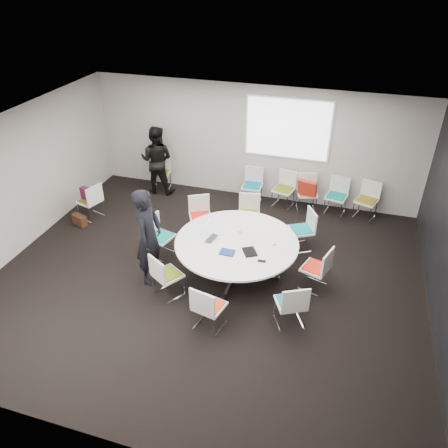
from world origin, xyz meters
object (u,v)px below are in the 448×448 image
(chair_ring_a, at_px, (315,276))
(chair_person_back, at_px, (161,179))
(chair_ring_h, at_px, (290,311))
(chair_spare_left, at_px, (91,207))
(chair_ring_b, at_px, (301,237))
(chair_back_e, at_px, (365,207))
(maroon_bag, at_px, (89,194))
(chair_ring_f, at_px, (168,283))
(brown_bag, at_px, (79,220))
(person_back, at_px, (157,160))
(chair_ring_d, at_px, (201,223))
(chair_back_a, at_px, (252,192))
(conference_table, at_px, (236,249))
(chair_back_c, at_px, (306,199))
(person_main, at_px, (149,237))
(chair_ring_c, at_px, (249,221))
(cup, at_px, (240,232))
(chair_back_b, at_px, (283,196))
(laptop, at_px, (214,239))
(chair_ring_g, at_px, (209,314))
(chair_ring_e, at_px, (161,244))
(chair_back_d, at_px, (335,203))

(chair_ring_a, distance_m, chair_person_back, 5.20)
(chair_ring_h, xyz_separation_m, chair_spare_left, (-4.98, 2.08, 0.00))
(chair_ring_h, bearing_deg, chair_ring_b, 66.85)
(chair_back_e, bearing_deg, maroon_bag, 36.51)
(chair_ring_f, relative_size, brown_bag, 2.44)
(chair_ring_h, height_order, person_back, person_back)
(chair_ring_b, height_order, chair_ring_d, same)
(chair_back_a, height_order, maroon_bag, chair_back_a)
(conference_table, distance_m, chair_ring_a, 1.52)
(chair_ring_b, xyz_separation_m, chair_back_c, (-0.11, 1.65, 0.00))
(chair_ring_b, relative_size, person_back, 0.50)
(chair_spare_left, height_order, person_main, person_main)
(conference_table, bearing_deg, chair_ring_c, 94.79)
(chair_back_e, bearing_deg, person_back, 21.45)
(chair_spare_left, bearing_deg, cup, -84.77)
(chair_back_b, xyz_separation_m, laptop, (-0.82, -2.94, 0.47))
(chair_ring_b, bearing_deg, chair_ring_g, 128.98)
(chair_ring_h, distance_m, maroon_bag, 5.42)
(chair_ring_d, height_order, chair_back_e, same)
(chair_ring_f, distance_m, chair_back_a, 3.85)
(chair_ring_f, bearing_deg, chair_back_c, 94.58)
(chair_ring_h, xyz_separation_m, maroon_bag, (-5.00, 2.08, 0.34))
(chair_back_a, relative_size, chair_back_c, 1.00)
(chair_ring_h, xyz_separation_m, chair_back_a, (-1.60, 3.89, 0.00))
(chair_ring_b, relative_size, chair_ring_e, 1.00)
(chair_back_b, relative_size, maroon_bag, 2.20)
(chair_ring_e, xyz_separation_m, person_back, (-1.21, 2.58, 0.60))
(chair_ring_c, distance_m, chair_ring_h, 2.86)
(cup, bearing_deg, chair_back_e, 48.34)
(chair_ring_d, bearing_deg, conference_table, 107.77)
(chair_back_d, xyz_separation_m, chair_back_e, (0.68, -0.00, 0.00))
(chair_ring_a, relative_size, brown_bag, 2.44)
(conference_table, relative_size, chair_back_e, 2.62)
(conference_table, distance_m, brown_bag, 3.97)
(chair_ring_b, distance_m, chair_ring_d, 2.17)
(chair_ring_a, height_order, chair_ring_e, same)
(chair_ring_h, distance_m, chair_spare_left, 5.40)
(conference_table, height_order, chair_ring_b, chair_ring_b)
(chair_person_back, bearing_deg, person_main, 100.82)
(chair_ring_c, relative_size, chair_ring_h, 1.00)
(maroon_bag, bearing_deg, chair_ring_e, -22.56)
(chair_ring_e, xyz_separation_m, chair_back_c, (2.57, 2.73, 0.00))
(person_main, distance_m, maroon_bag, 2.84)
(chair_back_e, distance_m, cup, 3.53)
(chair_ring_f, relative_size, laptop, 2.80)
(chair_ring_g, xyz_separation_m, cup, (0.03, 1.78, 0.50))
(chair_ring_e, distance_m, chair_back_e, 4.80)
(chair_ring_e, relative_size, chair_ring_g, 1.00)
(conference_table, xyz_separation_m, chair_ring_h, (1.21, -1.06, -0.27))
(chair_back_d, distance_m, brown_bag, 5.95)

